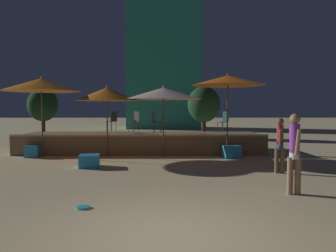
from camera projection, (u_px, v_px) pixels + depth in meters
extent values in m
plane|color=#D1B784|center=(171.00, 238.00, 4.84)|extent=(120.00, 120.00, 0.00)
cube|color=olive|center=(142.00, 143.00, 14.45)|extent=(10.35, 2.72, 0.78)
cube|color=#CCB793|center=(139.00, 135.00, 13.11)|extent=(10.35, 0.12, 0.08)
cylinder|color=brown|center=(163.00, 128.00, 12.78)|extent=(0.05, 0.05, 2.26)
cone|color=beige|center=(163.00, 93.00, 12.71)|extent=(3.00, 3.00, 0.45)
sphere|color=beige|center=(163.00, 87.00, 12.69)|extent=(0.08, 0.08, 0.08)
cylinder|color=brown|center=(227.00, 122.00, 12.48)|extent=(0.05, 0.05, 2.77)
cone|color=orange|center=(228.00, 80.00, 12.39)|extent=(2.79, 2.79, 0.38)
sphere|color=orange|center=(228.00, 74.00, 12.38)|extent=(0.08, 0.08, 0.08)
cylinder|color=brown|center=(107.00, 129.00, 12.86)|extent=(0.05, 0.05, 2.21)
cone|color=orange|center=(107.00, 94.00, 12.78)|extent=(2.49, 2.49, 0.51)
sphere|color=orange|center=(107.00, 87.00, 12.77)|extent=(0.08, 0.08, 0.08)
cylinder|color=brown|center=(42.00, 124.00, 12.78)|extent=(0.05, 0.05, 2.57)
cone|color=orange|center=(41.00, 85.00, 12.70)|extent=(2.97, 2.97, 0.50)
sphere|color=orange|center=(41.00, 77.00, 12.68)|extent=(0.08, 0.08, 0.08)
cube|color=#2D9EDB|center=(89.00, 161.00, 10.62)|extent=(0.73, 0.73, 0.40)
cube|color=#2D9EDB|center=(231.00, 152.00, 12.61)|extent=(0.70, 0.70, 0.47)
cube|color=#2D9EDB|center=(33.00, 151.00, 12.79)|extent=(0.54, 0.54, 0.46)
cylinder|color=#997051|center=(298.00, 176.00, 7.25)|extent=(0.13, 0.13, 0.83)
cylinder|color=#997051|center=(290.00, 176.00, 7.25)|extent=(0.13, 0.13, 0.83)
cylinder|color=white|center=(294.00, 153.00, 7.22)|extent=(0.21, 0.21, 0.24)
cylinder|color=purple|center=(295.00, 138.00, 7.20)|extent=(0.21, 0.21, 0.64)
cylinder|color=#997051|center=(292.00, 141.00, 7.38)|extent=(0.08, 0.17, 0.57)
cylinder|color=#997051|center=(298.00, 142.00, 7.03)|extent=(0.08, 0.21, 0.57)
sphere|color=#997051|center=(295.00, 119.00, 7.18)|extent=(0.23, 0.23, 0.23)
cylinder|color=brown|center=(277.00, 160.00, 9.63)|extent=(0.13, 0.13, 0.75)
cylinder|color=brown|center=(282.00, 161.00, 9.59)|extent=(0.13, 0.13, 0.75)
cylinder|color=#2D4C7F|center=(280.00, 145.00, 9.59)|extent=(0.19, 0.19, 0.24)
cylinder|color=#B22D33|center=(280.00, 135.00, 9.57)|extent=(0.19, 0.19, 0.57)
cylinder|color=brown|center=(280.00, 138.00, 9.42)|extent=(0.12, 0.17, 0.52)
cylinder|color=brown|center=(280.00, 137.00, 9.73)|extent=(0.14, 0.24, 0.51)
sphere|color=brown|center=(280.00, 122.00, 9.55)|extent=(0.20, 0.20, 0.20)
cylinder|color=#2D3338|center=(160.00, 128.00, 13.78)|extent=(0.02, 0.02, 0.45)
cylinder|color=#2D3338|center=(161.00, 127.00, 14.08)|extent=(0.02, 0.02, 0.45)
cylinder|color=#2D3338|center=(153.00, 128.00, 13.83)|extent=(0.02, 0.02, 0.45)
cylinder|color=#2D3338|center=(155.00, 127.00, 14.12)|extent=(0.02, 0.02, 0.45)
cylinder|color=#2D3338|center=(157.00, 122.00, 13.94)|extent=(0.40, 0.40, 0.02)
cube|color=#2D3338|center=(153.00, 117.00, 13.95)|extent=(0.09, 0.36, 0.45)
cylinder|color=#2D3338|center=(112.00, 126.00, 15.08)|extent=(0.02, 0.02, 0.45)
cylinder|color=#2D3338|center=(107.00, 126.00, 14.86)|extent=(0.02, 0.02, 0.45)
cylinder|color=#2D3338|center=(116.00, 126.00, 14.89)|extent=(0.02, 0.02, 0.45)
cylinder|color=#2D3338|center=(111.00, 126.00, 14.66)|extent=(0.02, 0.02, 0.45)
cylinder|color=#2D3338|center=(111.00, 121.00, 14.86)|extent=(0.40, 0.40, 0.02)
cube|color=#2D3338|center=(114.00, 116.00, 14.74)|extent=(0.26, 0.29, 0.45)
cylinder|color=#1E4C47|center=(218.00, 127.00, 14.09)|extent=(0.02, 0.02, 0.45)
cylinder|color=#1E4C47|center=(222.00, 128.00, 13.84)|extent=(0.02, 0.02, 0.45)
cylinder|color=#1E4C47|center=(223.00, 127.00, 14.25)|extent=(0.02, 0.02, 0.45)
cylinder|color=#1E4C47|center=(228.00, 127.00, 14.00)|extent=(0.02, 0.02, 0.45)
cylinder|color=#1E4C47|center=(223.00, 122.00, 14.03)|extent=(0.40, 0.40, 0.02)
cube|color=#1E4C47|center=(226.00, 117.00, 14.11)|extent=(0.21, 0.32, 0.45)
cylinder|color=#47474C|center=(129.00, 127.00, 14.30)|extent=(0.02, 0.02, 0.45)
cylinder|color=#47474C|center=(133.00, 127.00, 14.08)|extent=(0.02, 0.02, 0.45)
cylinder|color=#47474C|center=(134.00, 127.00, 14.50)|extent=(0.02, 0.02, 0.45)
cylinder|color=#47474C|center=(139.00, 127.00, 14.28)|extent=(0.02, 0.02, 0.45)
cylinder|color=#47474C|center=(134.00, 122.00, 14.28)|extent=(0.40, 0.40, 0.02)
cube|color=#47474C|center=(137.00, 117.00, 14.38)|extent=(0.26, 0.29, 0.45)
cylinder|color=#33B2D8|center=(83.00, 207.00, 6.25)|extent=(0.26, 0.26, 0.03)
cylinder|color=#3D2B1C|center=(204.00, 128.00, 20.94)|extent=(0.28, 0.28, 1.22)
ellipsoid|color=#1E4223|center=(204.00, 104.00, 20.85)|extent=(2.08, 2.08, 2.29)
cylinder|color=#3D2B1C|center=(43.00, 126.00, 24.05)|extent=(0.28, 0.28, 1.17)
ellipsoid|color=#19381E|center=(43.00, 105.00, 23.96)|extent=(2.20, 2.20, 2.41)
cube|color=teal|center=(164.00, 60.00, 31.30)|extent=(6.85, 3.92, 12.98)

